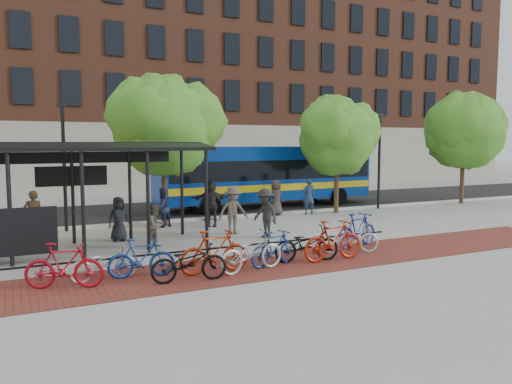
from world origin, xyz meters
name	(u,v)px	position (x,y,z in m)	size (l,w,h in m)	color
ground	(261,232)	(0.00, 0.00, 0.00)	(160.00, 160.00, 0.00)	#9E9E99
asphalt_street	(195,208)	(0.00, 8.00, 0.01)	(160.00, 8.00, 0.01)	black
curb	(223,217)	(0.00, 4.00, 0.06)	(160.00, 0.25, 0.12)	#B7B7B2
brick_strip	(277,264)	(-2.00, -5.00, 0.00)	(24.00, 3.00, 0.01)	maroon
bike_rack_rail	(224,262)	(-3.30, -4.10, 0.00)	(12.00, 0.05, 0.95)	black
building_brick	(231,74)	(10.00, 26.00, 10.00)	(55.00, 14.00, 20.00)	brown
bus_shelter	(38,161)	(-8.13, -0.48, 3.00)	(10.60, 3.07, 3.60)	black
tree_b	(165,122)	(-2.90, 3.35, 4.46)	(5.15, 4.20, 6.47)	#382619
tree_c	(338,133)	(6.09, 3.35, 4.05)	(4.66, 3.80, 5.92)	#382619
tree_d	(465,127)	(15.10, 3.35, 4.47)	(5.39, 4.40, 6.55)	#382619
lamp_post_left	(64,163)	(-7.00, 3.60, 2.75)	(0.35, 0.20, 5.12)	black
lamp_post_right	(379,158)	(9.00, 3.60, 2.75)	(0.35, 0.20, 5.12)	black
bus	(267,172)	(3.87, 6.95, 1.93)	(12.54, 3.32, 3.36)	#08349C
bike_1	(64,266)	(-7.85, -4.90, 0.57)	(0.54, 1.91, 1.15)	maroon
bike_2	(104,263)	(-6.86, -4.56, 0.46)	(0.61, 1.75, 0.92)	#B3B3B6
bike_3	(141,258)	(-5.92, -4.73, 0.53)	(0.49, 1.75, 1.05)	navy
bike_4	(189,262)	(-4.92, -5.68, 0.52)	(0.69, 1.97, 1.03)	black
bike_5	(215,252)	(-4.03, -5.19, 0.61)	(0.57, 2.02, 1.21)	maroon
bike_6	(252,252)	(-3.02, -5.43, 0.55)	(0.73, 2.09, 1.10)	#AAAAAC
bike_7	(275,248)	(-2.16, -5.18, 0.52)	(0.49, 1.75, 1.05)	navy
bike_8	(307,244)	(-1.05, -5.13, 0.53)	(0.71, 2.03, 1.07)	black
bike_9	(333,240)	(-0.26, -5.38, 0.62)	(0.59, 2.08, 1.25)	maroon
bike_10	(350,238)	(0.85, -4.75, 0.50)	(0.67, 1.92, 1.01)	#ABABAE
bike_11	(358,230)	(1.63, -4.12, 0.59)	(0.56, 1.97, 1.18)	navy
pedestrian_0	(119,219)	(-5.48, 0.60, 0.81)	(0.79, 0.52, 1.63)	black
pedestrian_1	(34,216)	(-8.25, 2.00, 0.93)	(0.68, 0.44, 1.86)	#3D3831
pedestrian_2	(162,208)	(-3.23, 2.86, 0.83)	(0.81, 0.63, 1.66)	#1D2644
pedestrian_3	(233,210)	(-1.20, 0.03, 0.93)	(1.21, 0.69, 1.87)	#50453C
pedestrian_4	(212,205)	(-1.29, 2.11, 0.90)	(1.06, 0.44, 1.81)	#2A2A2A
pedestrian_5	(210,200)	(-0.70, 3.80, 0.94)	(1.75, 0.56, 1.89)	black
pedestrian_6	(276,198)	(2.74, 3.76, 0.88)	(0.86, 0.56, 1.76)	#372F2C
pedestrian_7	(309,196)	(4.39, 3.39, 0.91)	(0.66, 0.43, 1.82)	#21324D
pedestrian_8	(156,225)	(-4.57, -1.11, 0.76)	(0.74, 0.58, 1.52)	brown
pedestrian_9	(266,213)	(-0.41, -1.20, 0.93)	(1.21, 0.69, 1.87)	#252525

